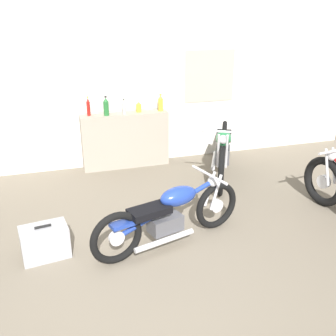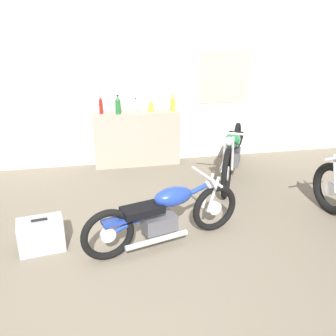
# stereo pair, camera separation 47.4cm
# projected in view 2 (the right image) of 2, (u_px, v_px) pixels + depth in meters

# --- Properties ---
(ground_plane) EXTENTS (24.00, 24.00, 0.00)m
(ground_plane) POSITION_uv_depth(u_px,v_px,m) (126.00, 301.00, 3.72)
(ground_plane) COLOR #706656
(wall_back) EXTENTS (10.00, 0.07, 2.80)m
(wall_back) POSITION_uv_depth(u_px,v_px,m) (103.00, 84.00, 6.50)
(wall_back) COLOR silver
(wall_back) RESTS_ON ground_plane
(sill_counter) EXTENTS (1.47, 0.28, 0.94)m
(sill_counter) POSITION_uv_depth(u_px,v_px,m) (137.00, 139.00, 6.78)
(sill_counter) COLOR gray
(sill_counter) RESTS_ON ground_plane
(bottle_leftmost) EXTENTS (0.06, 0.06, 0.32)m
(bottle_leftmost) POSITION_uv_depth(u_px,v_px,m) (101.00, 105.00, 6.49)
(bottle_leftmost) COLOR maroon
(bottle_leftmost) RESTS_ON sill_counter
(bottle_left_center) EXTENTS (0.09, 0.09, 0.32)m
(bottle_left_center) POSITION_uv_depth(u_px,v_px,m) (118.00, 106.00, 6.47)
(bottle_left_center) COLOR #23662D
(bottle_left_center) RESTS_ON sill_counter
(bottle_center) EXTENTS (0.06, 0.06, 0.25)m
(bottle_center) POSITION_uv_depth(u_px,v_px,m) (136.00, 106.00, 6.54)
(bottle_center) COLOR #B7B2A8
(bottle_center) RESTS_ON sill_counter
(bottle_right_center) EXTENTS (0.09, 0.09, 0.19)m
(bottle_right_center) POSITION_uv_depth(u_px,v_px,m) (151.00, 107.00, 6.65)
(bottle_right_center) COLOR gold
(bottle_right_center) RESTS_ON sill_counter
(bottle_rightmost) EXTENTS (0.08, 0.08, 0.29)m
(bottle_rightmost) POSITION_uv_depth(u_px,v_px,m) (173.00, 103.00, 6.67)
(bottle_rightmost) COLOR gold
(bottle_rightmost) RESTS_ON sill_counter
(motorcycle_blue) EXTENTS (1.92, 0.77, 0.77)m
(motorcycle_blue) POSITION_uv_depth(u_px,v_px,m) (165.00, 214.00, 4.48)
(motorcycle_blue) COLOR black
(motorcycle_blue) RESTS_ON ground_plane
(motorcycle_green) EXTENTS (1.04, 1.94, 0.94)m
(motorcycle_green) POSITION_uv_depth(u_px,v_px,m) (232.00, 152.00, 6.23)
(motorcycle_green) COLOR black
(motorcycle_green) RESTS_ON ground_plane
(hard_case_silver) EXTENTS (0.54, 0.39, 0.39)m
(hard_case_silver) POSITION_uv_depth(u_px,v_px,m) (41.00, 235.00, 4.46)
(hard_case_silver) COLOR #9E9EA3
(hard_case_silver) RESTS_ON ground_plane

